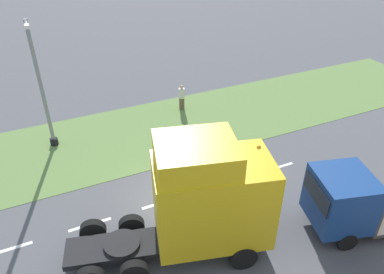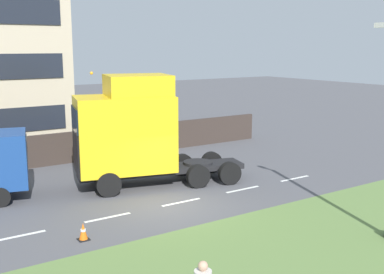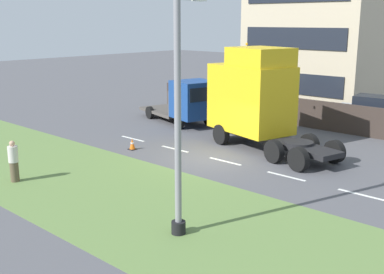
{
  "view_description": "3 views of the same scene",
  "coord_description": "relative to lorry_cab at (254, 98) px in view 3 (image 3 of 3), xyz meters",
  "views": [
    {
      "loc": [
        12.08,
        -4.68,
        11.65
      ],
      "look_at": [
        -0.28,
        0.97,
        2.94
      ],
      "focal_mm": 35.0,
      "sensor_mm": 36.0,
      "label": 1
    },
    {
      "loc": [
        -15.72,
        9.21,
        6.2
      ],
      "look_at": [
        -1.44,
        -0.26,
        2.96
      ],
      "focal_mm": 45.0,
      "sensor_mm": 36.0,
      "label": 2
    },
    {
      "loc": [
        -16.54,
        -13.74,
        6.25
      ],
      "look_at": [
        -3.05,
        -1.44,
        1.81
      ],
      "focal_mm": 45.0,
      "sensor_mm": 36.0,
      "label": 3
    }
  ],
  "objects": [
    {
      "name": "parked_car",
      "position": [
        7.69,
        -3.1,
        -1.52
      ],
      "size": [
        2.42,
        4.64,
        2.03
      ],
      "rotation": [
        0.0,
        0.0,
        0.12
      ],
      "color": "#9EA3A8",
      "rests_on": "ground"
    },
    {
      "name": "boundary_wall",
      "position": [
        5.9,
        0.05,
        -1.67
      ],
      "size": [
        0.25,
        24.0,
        1.68
      ],
      "color": "#382D28",
      "rests_on": "ground"
    },
    {
      "name": "lamp_post",
      "position": [
        -9.99,
        -4.39,
        0.6
      ],
      "size": [
        1.34,
        0.43,
        6.95
      ],
      "color": "black",
      "rests_on": "ground"
    },
    {
      "name": "pedestrian",
      "position": [
        -10.95,
        3.75,
        -1.68
      ],
      "size": [
        0.39,
        0.39,
        1.68
      ],
      "color": "brown",
      "rests_on": "ground"
    },
    {
      "name": "ground_plane",
      "position": [
        -3.1,
        0.05,
        -2.51
      ],
      "size": [
        120.0,
        120.0,
        0.0
      ],
      "primitive_type": "plane",
      "color": "#515156",
      "rests_on": "ground"
    },
    {
      "name": "building_block",
      "position": [
        15.38,
        3.54,
        2.73
      ],
      "size": [
        11.85,
        8.99,
        11.56
      ],
      "color": "#C1B293",
      "rests_on": "ground"
    },
    {
      "name": "grass_verge",
      "position": [
        -9.1,
        0.05,
        -2.5
      ],
      "size": [
        7.0,
        44.0,
        0.01
      ],
      "color": "#607F42",
      "rests_on": "ground"
    },
    {
      "name": "lorry_cab",
      "position": [
        0.0,
        0.0,
        0.0
      ],
      "size": [
        4.22,
        7.84,
        5.12
      ],
      "rotation": [
        0.0,
        0.0,
        -0.25
      ],
      "color": "black",
      "rests_on": "ground"
    },
    {
      "name": "traffic_cone_lead",
      "position": [
        -4.59,
        4.05,
        -2.22
      ],
      "size": [
        0.36,
        0.36,
        0.58
      ],
      "color": "black",
      "rests_on": "ground"
    },
    {
      "name": "flatbed_truck",
      "position": [
        1.47,
        5.75,
        -1.04
      ],
      "size": [
        3.75,
        6.51,
        2.78
      ],
      "rotation": [
        0.0,
        0.0,
        2.88
      ],
      "color": "navy",
      "rests_on": "ground"
    },
    {
      "name": "lane_markings",
      "position": [
        -3.1,
        -0.65,
        -2.5
      ],
      "size": [
        0.16,
        14.6,
        0.0
      ],
      "color": "white",
      "rests_on": "ground"
    }
  ]
}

